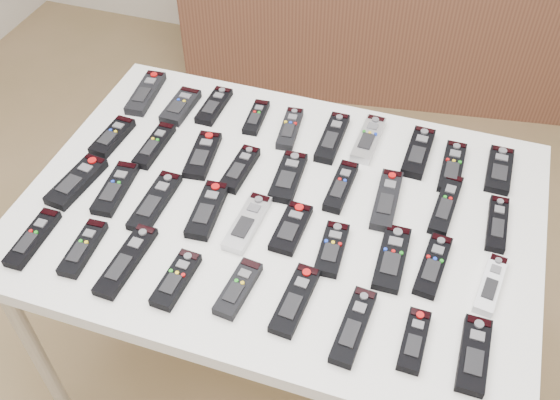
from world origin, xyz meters
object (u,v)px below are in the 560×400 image
(remote_7, at_px, (418,152))
(remote_30, at_px, (83,248))
(remote_24, at_px, (291,228))
(remote_34, at_px, (295,300))
(remote_36, at_px, (414,340))
(remote_35, at_px, (353,326))
(remote_8, at_px, (452,167))
(remote_9, at_px, (499,170))
(remote_6, at_px, (368,139))
(remote_0, at_px, (146,93))
(remote_31, at_px, (126,261))
(remote_13, at_px, (240,169))
(remote_28, at_px, (491,284))
(remote_33, at_px, (238,288))
(remote_23, at_px, (247,223))
(remote_29, at_px, (33,238))
(remote_32, at_px, (176,280))
(remote_14, at_px, (288,177))
(remote_20, at_px, (115,188))
(sideboard, at_px, (381,1))
(remote_19, at_px, (77,182))
(table, at_px, (280,221))
(remote_16, at_px, (387,200))
(remote_18, at_px, (497,224))
(remote_26, at_px, (392,258))
(remote_21, at_px, (155,201))
(remote_25, at_px, (332,249))
(remote_11, at_px, (154,145))
(remote_15, at_px, (341,187))
(remote_17, at_px, (446,204))
(remote_1, at_px, (181,106))
(remote_3, at_px, (256,117))
(remote_5, at_px, (332,138))
(remote_4, at_px, (290,129))
(remote_22, at_px, (207,210))
(remote_12, at_px, (203,155))
(remote_37, at_px, (474,355))
(remote_2, at_px, (214,106))
(remote_10, at_px, (113,137))

(remote_7, xyz_separation_m, remote_30, (-0.67, -0.57, -0.00))
(remote_24, bearing_deg, remote_34, -68.03)
(remote_36, bearing_deg, remote_35, -175.85)
(remote_8, height_order, remote_9, same)
(remote_6, bearing_deg, remote_24, -103.19)
(remote_0, bearing_deg, remote_31, -72.77)
(remote_34, bearing_deg, remote_30, -174.21)
(remote_13, xyz_separation_m, remote_28, (0.65, -0.17, -0.00))
(remote_0, bearing_deg, remote_33, -53.84)
(remote_6, bearing_deg, remote_13, -140.35)
(remote_7, distance_m, remote_8, 0.10)
(remote_23, height_order, remote_29, same)
(remote_35, bearing_deg, remote_32, -175.36)
(remote_9, distance_m, remote_35, 0.63)
(remote_14, height_order, remote_20, same)
(sideboard, relative_size, remote_19, 10.11)
(table, xyz_separation_m, remote_16, (0.25, 0.09, 0.07))
(remote_6, xyz_separation_m, remote_20, (-0.56, -0.38, -0.00))
(remote_18, bearing_deg, remote_26, -140.96)
(remote_9, distance_m, remote_33, 0.75)
(remote_21, relative_size, remote_25, 1.31)
(remote_11, height_order, remote_18, remote_11)
(remote_0, height_order, remote_23, remote_0)
(remote_15, bearing_deg, remote_9, 29.05)
(remote_17, bearing_deg, remote_8, 95.79)
(remote_0, distance_m, remote_1, 0.13)
(remote_3, bearing_deg, remote_5, -8.97)
(remote_24, xyz_separation_m, remote_32, (-0.19, -0.22, 0.00))
(remote_11, distance_m, remote_34, 0.62)
(remote_4, distance_m, remote_22, 0.37)
(remote_34, bearing_deg, remote_18, 46.48)
(remote_12, xyz_separation_m, remote_36, (0.63, -0.38, 0.00))
(remote_22, bearing_deg, remote_23, -8.34)
(remote_5, bearing_deg, remote_37, -51.64)
(remote_35, bearing_deg, remote_36, 7.03)
(remote_7, distance_m, remote_31, 0.80)
(remote_17, distance_m, remote_23, 0.49)
(remote_22, bearing_deg, remote_28, -5.42)
(remote_11, distance_m, remote_14, 0.38)
(remote_7, relative_size, remote_25, 1.25)
(remote_13, height_order, remote_17, remote_13)
(remote_23, relative_size, remote_29, 1.05)
(table, distance_m, remote_2, 0.43)
(remote_30, bearing_deg, remote_19, 121.69)
(table, bearing_deg, remote_9, 30.07)
(sideboard, relative_size, remote_35, 9.92)
(remote_7, relative_size, remote_10, 1.22)
(remote_3, relative_size, remote_36, 0.98)
(remote_18, distance_m, remote_23, 0.59)
(remote_14, bearing_deg, remote_37, -38.97)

